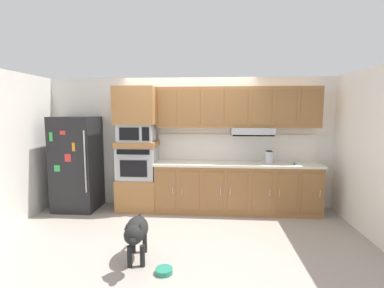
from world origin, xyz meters
The scene contains 18 objects.
ground_plane centered at (0.00, 0.00, 0.00)m, with size 9.60×9.60×0.00m, color #9E9389.
back_kitchen_wall centered at (0.00, 1.11, 1.25)m, with size 6.20×0.12×2.50m, color silver.
side_panel_left centered at (-2.80, 0.00, 1.25)m, with size 0.12×7.10×2.50m, color silver.
side_panel_right centered at (2.80, 0.00, 1.25)m, with size 0.12×7.10×2.50m, color white.
refrigerator centered at (-2.10, 0.68, 0.88)m, with size 0.76×0.73×1.76m.
oven_base_cabinet centered at (-0.95, 0.75, 0.30)m, with size 0.74×0.62×0.60m, color #996638.
built_in_oven centered at (-0.95, 0.75, 0.90)m, with size 0.70×0.62×0.60m.
appliance_mid_shelf centered at (-0.95, 0.75, 1.25)m, with size 0.74×0.62×0.10m, color #996638.
microwave centered at (-0.95, 0.75, 1.46)m, with size 0.64×0.54×0.32m.
appliance_upper_cabinet centered at (-0.95, 0.75, 1.96)m, with size 0.74×0.62×0.68m, color #996638.
lower_cabinet_run centered at (0.90, 0.75, 0.44)m, with size 2.96×0.63×0.88m.
countertop_slab centered at (0.90, 0.75, 0.90)m, with size 3.00×0.64×0.04m, color silver.
backsplash_panel centered at (0.90, 1.04, 1.17)m, with size 3.00×0.02×0.50m, color white.
upper_cabinet_with_hood centered at (0.92, 0.87, 1.90)m, with size 2.96×0.48×0.88m.
screwdriver centered at (1.92, 0.65, 0.93)m, with size 0.17×0.16×0.03m.
electric_kettle centered at (1.47, 0.70, 1.03)m, with size 0.17×0.17×0.24m.
dog centered at (-0.46, -1.16, 0.40)m, with size 0.35×0.92×0.61m.
dog_food_bowl centered at (-0.09, -1.37, 0.03)m, with size 0.20×0.20×0.06m.
Camera 1 is at (0.46, -4.38, 1.86)m, focal length 26.27 mm.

